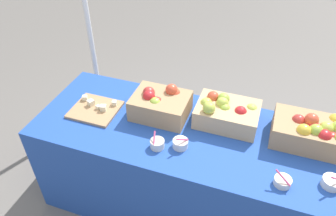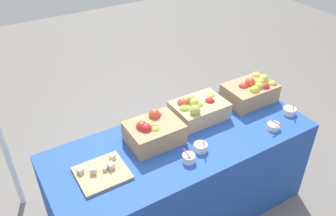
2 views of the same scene
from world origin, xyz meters
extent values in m
plane|color=slate|center=(0.00, 0.00, 0.00)|extent=(10.00, 10.00, 0.00)
cube|color=#234CAD|center=(0.00, 0.00, 0.37)|extent=(1.90, 0.76, 0.74)
cube|color=tan|center=(0.73, 0.14, 0.81)|extent=(0.40, 0.28, 0.14)
sphere|color=red|center=(0.80, 0.06, 0.88)|extent=(0.08, 0.08, 0.08)
sphere|color=gold|center=(0.69, 0.06, 0.88)|extent=(0.08, 0.08, 0.08)
sphere|color=#B2332D|center=(0.85, 0.08, 0.85)|extent=(0.08, 0.08, 0.08)
sphere|color=#B2332D|center=(0.67, 0.15, 0.87)|extent=(0.08, 0.08, 0.08)
sphere|color=#99B742|center=(0.76, 0.08, 0.88)|extent=(0.08, 0.08, 0.08)
sphere|color=#B2C64C|center=(0.88, 0.15, 0.89)|extent=(0.08, 0.08, 0.08)
sphere|color=#D14C33|center=(0.73, 0.15, 0.90)|extent=(0.08, 0.08, 0.08)
sphere|color=#B2C64C|center=(0.82, 0.13, 0.88)|extent=(0.08, 0.08, 0.08)
sphere|color=gold|center=(0.87, 0.24, 0.87)|extent=(0.08, 0.08, 0.08)
sphere|color=red|center=(0.75, 0.12, 0.87)|extent=(0.08, 0.08, 0.08)
sphere|color=#99B742|center=(0.89, 0.06, 0.87)|extent=(0.08, 0.08, 0.08)
cube|color=tan|center=(0.25, 0.16, 0.80)|extent=(0.39, 0.28, 0.13)
sphere|color=#B2C64C|center=(0.15, 0.07, 0.89)|extent=(0.08, 0.08, 0.08)
sphere|color=#99B742|center=(0.23, 0.15, 0.85)|extent=(0.08, 0.08, 0.08)
sphere|color=#B2C64C|center=(0.39, 0.20, 0.85)|extent=(0.08, 0.08, 0.08)
sphere|color=#B2C64C|center=(0.11, 0.15, 0.86)|extent=(0.08, 0.08, 0.08)
sphere|color=#D14C33|center=(0.14, 0.22, 0.87)|extent=(0.08, 0.08, 0.08)
sphere|color=#B2C64C|center=(0.21, 0.17, 0.87)|extent=(0.08, 0.08, 0.08)
sphere|color=red|center=(0.33, 0.14, 0.86)|extent=(0.08, 0.08, 0.08)
sphere|color=#99B742|center=(0.21, 0.21, 0.88)|extent=(0.08, 0.08, 0.08)
cube|color=tan|center=(-0.18, 0.09, 0.81)|extent=(0.36, 0.28, 0.14)
sphere|color=#D14C33|center=(-0.13, 0.17, 0.90)|extent=(0.08, 0.08, 0.08)
sphere|color=#B2332D|center=(-0.26, 0.10, 0.89)|extent=(0.08, 0.08, 0.08)
sphere|color=red|center=(-0.25, 0.07, 0.89)|extent=(0.08, 0.08, 0.08)
sphere|color=#D14C33|center=(-0.11, 0.17, 0.87)|extent=(0.08, 0.08, 0.08)
sphere|color=#99B742|center=(-0.20, 0.04, 0.86)|extent=(0.08, 0.08, 0.08)
sphere|color=#B2332D|center=(-0.19, 0.06, 0.86)|extent=(0.08, 0.08, 0.08)
cube|color=tan|center=(-0.61, -0.02, 0.75)|extent=(0.31, 0.28, 0.02)
cube|color=beige|center=(-0.72, 0.04, 0.77)|extent=(0.04, 0.04, 0.03)
cube|color=beige|center=(-0.55, -0.02, 0.78)|extent=(0.05, 0.05, 0.04)
cube|color=beige|center=(-0.59, -0.01, 0.77)|extent=(0.03, 0.03, 0.03)
cube|color=beige|center=(-0.65, 0.01, 0.78)|extent=(0.05, 0.05, 0.04)
cube|color=beige|center=(-0.50, 0.06, 0.77)|extent=(0.04, 0.04, 0.03)
cylinder|color=silver|center=(-0.09, -0.20, 0.77)|extent=(0.08, 0.08, 0.05)
cylinder|color=#EA598C|center=(-0.11, -0.21, 0.81)|extent=(0.03, 0.07, 0.06)
cylinder|color=silver|center=(0.04, -0.15, 0.77)|extent=(0.09, 0.09, 0.05)
cylinder|color=#EA598C|center=(0.05, -0.17, 0.81)|extent=(0.06, 0.07, 0.05)
cylinder|color=silver|center=(0.87, -0.16, 0.76)|extent=(0.10, 0.10, 0.05)
cylinder|color=#EA598C|center=(0.88, -0.18, 0.81)|extent=(0.08, 0.07, 0.07)
cylinder|color=silver|center=(0.63, -0.24, 0.76)|extent=(0.09, 0.09, 0.04)
cylinder|color=#EA598C|center=(0.62, -0.25, 0.81)|extent=(0.09, 0.04, 0.07)
camera|label=1|loc=(0.42, -1.45, 2.11)|focal=34.30mm
camera|label=2|loc=(-1.06, -1.54, 2.29)|focal=37.27mm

